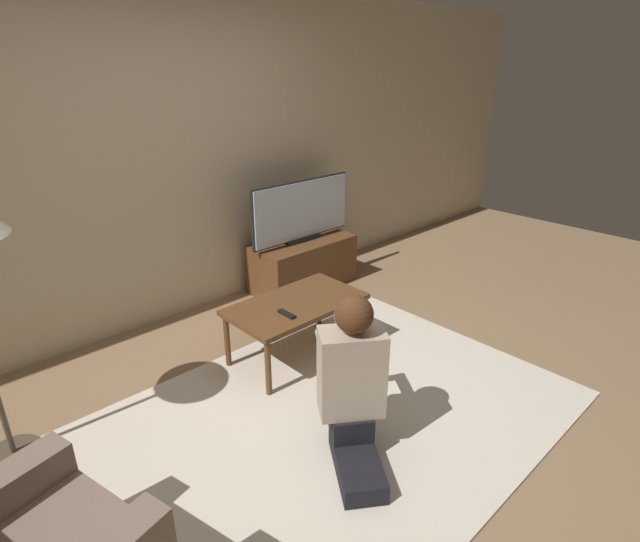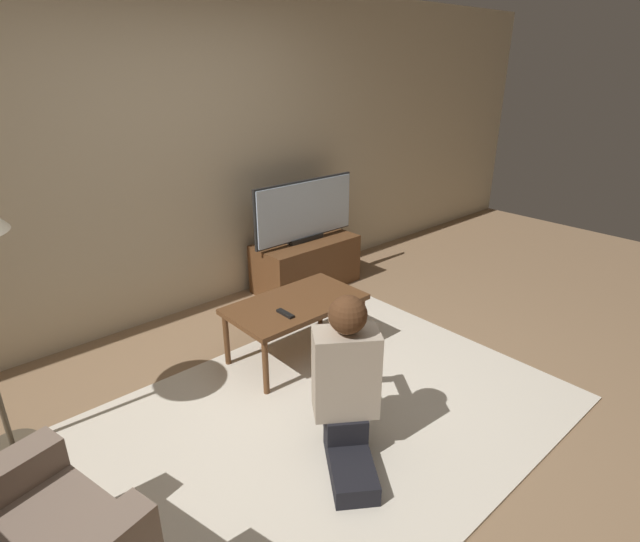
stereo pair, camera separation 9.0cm
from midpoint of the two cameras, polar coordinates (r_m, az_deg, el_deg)
ground_plane at (r=3.16m, az=1.85°, el=-16.52°), size 10.00×10.00×0.00m
wall_back at (r=4.12m, az=-17.17°, el=11.99°), size 10.00×0.06×2.60m
rug at (r=3.15m, az=1.85°, el=-16.41°), size 2.87×2.06×0.02m
tv_stand at (r=4.75m, az=-1.07°, el=0.86°), size 0.99×0.48×0.46m
tv at (r=4.58m, az=-1.15°, el=6.92°), size 1.11×0.08×0.57m
coffee_table at (r=3.53m, az=-2.07°, el=-4.18°), size 0.96×0.54×0.45m
person_kneeling at (r=2.66m, az=4.02°, el=-12.34°), size 0.68×0.82×0.94m
remote at (r=3.33m, az=-3.20°, el=-4.88°), size 0.04×0.15×0.02m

